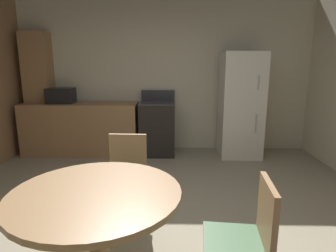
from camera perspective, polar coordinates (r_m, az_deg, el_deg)
name	(u,v)px	position (r m, az deg, el deg)	size (l,w,h in m)	color
ground_plane	(155,239)	(2.77, -2.65, -21.90)	(14.00, 14.00, 0.00)	gray
wall_back	(165,76)	(5.22, -0.66, 10.11)	(5.50, 0.12, 2.70)	beige
kitchen_counter	(82,128)	(5.20, -17.06, -0.46)	(1.98, 0.60, 0.90)	#9E754C
pantry_column	(40,93)	(5.56, -24.49, 6.05)	(0.44, 0.36, 2.10)	#9E754C
oven_range	(157,128)	(4.95, -2.15, -0.35)	(0.60, 0.60, 1.10)	black
refrigerator	(241,105)	(4.95, 14.51, 4.12)	(0.68, 0.68, 1.76)	silver
microwave	(61,96)	(5.22, -20.91, 5.78)	(0.44, 0.32, 0.26)	black
dining_table	(97,214)	(1.99, -14.16, -16.97)	(1.11, 1.11, 0.76)	#9E754C
chair_east	(246,237)	(1.95, 15.62, -20.93)	(0.44, 0.44, 0.87)	#9E754C
chair_north	(126,173)	(2.87, -8.43, -9.34)	(0.41, 0.41, 0.87)	#9E754C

